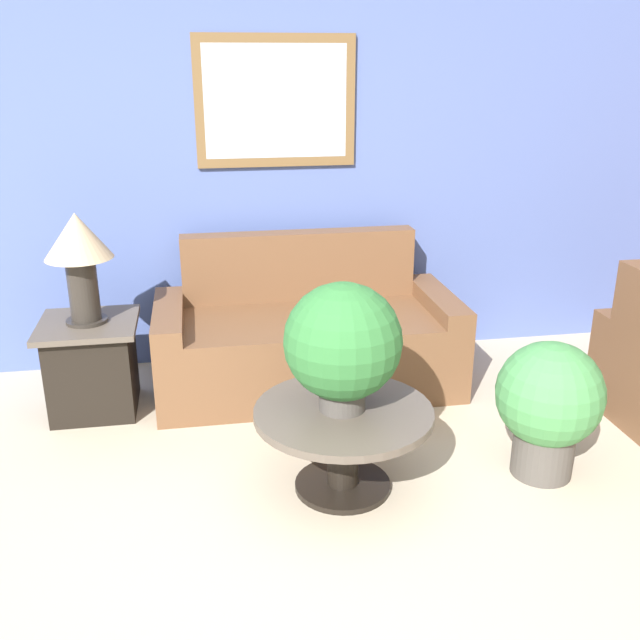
% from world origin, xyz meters
% --- Properties ---
extents(ground_plane, '(20.00, 20.00, 0.00)m').
position_xyz_m(ground_plane, '(0.00, 0.00, 0.00)').
color(ground_plane, '#BCAD93').
extents(wall_back, '(7.92, 0.09, 2.60)m').
position_xyz_m(wall_back, '(0.00, 2.72, 1.31)').
color(wall_back, '#5166A8').
rests_on(wall_back, ground_plane).
extents(couch_main, '(1.93, 0.89, 0.96)m').
position_xyz_m(couch_main, '(0.15, 2.16, 0.31)').
color(couch_main, brown).
rests_on(couch_main, ground_plane).
extents(coffee_table, '(0.88, 0.88, 0.44)m').
position_xyz_m(coffee_table, '(0.14, 0.91, 0.32)').
color(coffee_table, black).
rests_on(coffee_table, ground_plane).
extents(side_table, '(0.57, 0.57, 0.57)m').
position_xyz_m(side_table, '(-1.19, 2.01, 0.29)').
color(side_table, black).
rests_on(side_table, ground_plane).
extents(table_lamp, '(0.39, 0.39, 0.65)m').
position_xyz_m(table_lamp, '(-1.19, 2.01, 1.02)').
color(table_lamp, '#2D2823').
rests_on(table_lamp, side_table).
extents(potted_plant_on_table, '(0.56, 0.56, 0.63)m').
position_xyz_m(potted_plant_on_table, '(0.13, 0.91, 0.78)').
color(potted_plant_on_table, '#4C4742').
rests_on(potted_plant_on_table, coffee_table).
extents(potted_plant_floor, '(0.54, 0.54, 0.73)m').
position_xyz_m(potted_plant_floor, '(1.19, 0.86, 0.41)').
color(potted_plant_floor, '#4C4742').
rests_on(potted_plant_floor, ground_plane).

